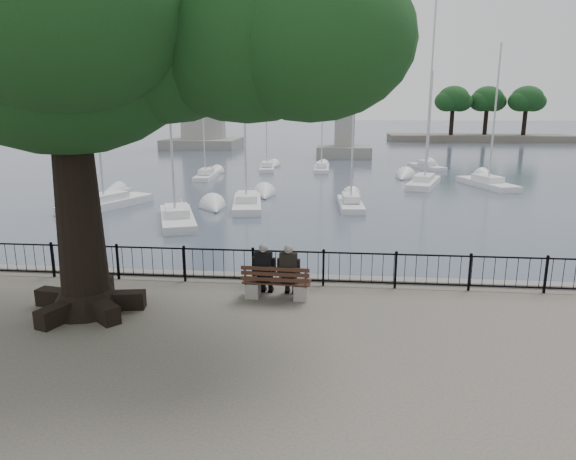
# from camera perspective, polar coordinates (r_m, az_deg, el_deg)

# --- Properties ---
(harbor) EXTENTS (260.00, 260.00, 1.20)m
(harbor) POSITION_cam_1_polar(r_m,az_deg,el_deg) (15.34, 0.18, -7.20)
(harbor) COLOR slate
(harbor) RESTS_ON ground
(railing) EXTENTS (22.06, 0.06, 1.00)m
(railing) POSITION_cam_1_polar(r_m,az_deg,el_deg) (14.52, 0.00, -3.99)
(railing) COLOR black
(railing) RESTS_ON ground
(bench) EXTENTS (1.81, 0.63, 0.94)m
(bench) POSITION_cam_1_polar(r_m,az_deg,el_deg) (13.59, -1.28, -6.29)
(bench) COLOR gray
(bench) RESTS_ON ground
(person_left) EXTENTS (0.45, 0.75, 1.50)m
(person_left) POSITION_cam_1_polar(r_m,az_deg,el_deg) (13.62, -2.62, -4.65)
(person_left) COLOR black
(person_left) RESTS_ON ground
(person_right) EXTENTS (0.45, 0.75, 1.50)m
(person_right) POSITION_cam_1_polar(r_m,az_deg,el_deg) (13.52, 0.13, -4.78)
(person_right) COLOR black
(person_right) RESTS_ON ground
(tree) EXTENTS (12.60, 8.80, 10.29)m
(tree) POSITION_cam_1_polar(r_m,az_deg,el_deg) (12.83, -19.68, 21.01)
(tree) COLOR black
(tree) RESTS_ON ground
(lighthouse) EXTENTS (10.22, 10.22, 31.20)m
(lighthouse) POSITION_cam_1_polar(r_m,az_deg,el_deg) (76.12, -9.71, 18.95)
(lighthouse) COLOR slate
(lighthouse) RESTS_ON ground
(lion_monument) EXTENTS (6.23, 6.23, 9.14)m
(lion_monument) POSITION_cam_1_polar(r_m,az_deg,el_deg) (61.31, 6.27, 10.20)
(lion_monument) COLOR slate
(lion_monument) RESTS_ON ground
(sailboat_a) EXTENTS (3.52, 6.01, 10.00)m
(sailboat_a) POSITION_cam_1_polar(r_m,az_deg,el_deg) (27.38, -12.20, 1.42)
(sailboat_a) COLOR silver
(sailboat_a) RESTS_ON ground
(sailboat_b) EXTENTS (2.52, 5.99, 13.38)m
(sailboat_b) POSITION_cam_1_polar(r_m,az_deg,el_deg) (30.89, -4.56, 3.22)
(sailboat_b) COLOR silver
(sailboat_b) RESTS_ON ground
(sailboat_c) EXTENTS (1.60, 4.83, 9.69)m
(sailboat_c) POSITION_cam_1_polar(r_m,az_deg,el_deg) (30.97, 6.98, 3.07)
(sailboat_c) COLOR silver
(sailboat_c) RESTS_ON ground
(sailboat_d) EXTENTS (3.43, 6.41, 10.50)m
(sailboat_d) POSITION_cam_1_polar(r_m,az_deg,el_deg) (41.40, 21.25, 4.90)
(sailboat_d) COLOR silver
(sailboat_d) RESTS_ON ground
(sailboat_e) EXTENTS (1.54, 4.82, 9.82)m
(sailboat_e) POSITION_cam_1_polar(r_m,az_deg,el_deg) (43.68, -9.08, 6.09)
(sailboat_e) COLOR silver
(sailboat_e) RESTS_ON ground
(sailboat_f) EXTENTS (1.42, 4.76, 10.29)m
(sailboat_f) POSITION_cam_1_polar(r_m,az_deg,el_deg) (48.13, 3.74, 6.94)
(sailboat_f) COLOR silver
(sailboat_f) RESTS_ON ground
(sailboat_g) EXTENTS (3.21, 4.88, 9.25)m
(sailboat_g) POSITION_cam_1_polar(r_m,az_deg,el_deg) (51.49, 15.15, 6.91)
(sailboat_g) COLOR silver
(sailboat_g) RESTS_ON ground
(sailboat_h) EXTENTS (1.78, 4.77, 10.34)m
(sailboat_h) POSITION_cam_1_polar(r_m,az_deg,el_deg) (48.64, -2.32, 7.03)
(sailboat_h) COLOR silver
(sailboat_h) RESTS_ON ground
(sailboat_i) EXTENTS (3.51, 6.43, 13.44)m
(sailboat_i) POSITION_cam_1_polar(r_m,az_deg,el_deg) (40.42, 14.86, 5.28)
(sailboat_i) COLOR silver
(sailboat_i) RESTS_ON ground
(sailboat_j) EXTENTS (3.96, 6.35, 12.20)m
(sailboat_j) POSITION_cam_1_polar(r_m,az_deg,el_deg) (32.60, -19.51, 2.96)
(sailboat_j) COLOR silver
(sailboat_j) RESTS_ON ground
(far_shore) EXTENTS (30.00, 8.60, 9.18)m
(far_shore) POSITION_cam_1_polar(r_m,az_deg,el_deg) (93.92, 20.95, 11.62)
(far_shore) COLOR #575045
(far_shore) RESTS_ON ground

